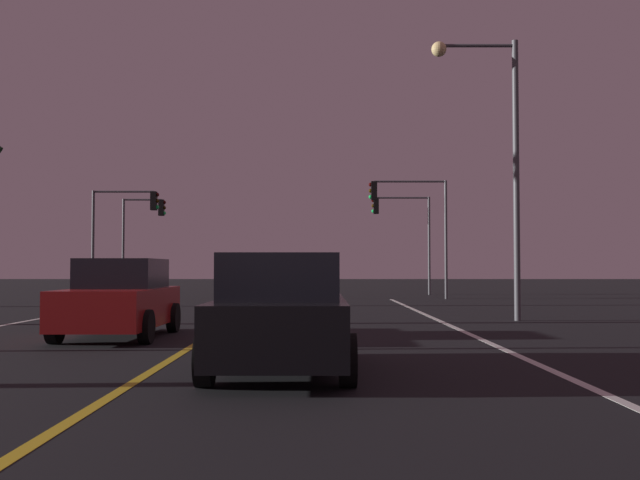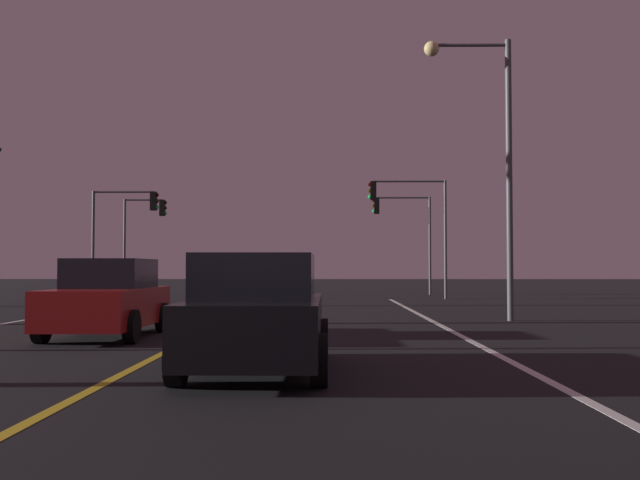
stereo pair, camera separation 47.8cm
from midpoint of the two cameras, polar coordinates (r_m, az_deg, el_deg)
The scene contains 9 objects.
lane_edge_right at distance 14.52m, azimuth 13.35°, elevation -8.02°, with size 0.16×42.20×0.01m, color silver.
lane_center_divider at distance 14.43m, azimuth -10.11°, elevation -8.08°, with size 0.16×42.20×0.01m, color gold.
car_lead_same_lane at distance 10.70m, azimuth -3.54°, elevation -5.79°, with size 2.02×4.30×1.70m.
car_oncoming at distance 16.70m, azimuth -15.21°, elevation -4.41°, with size 2.02×4.30×1.70m.
traffic_light_near_right at distance 36.04m, azimuth 7.21°, elevation 2.28°, with size 3.80×0.36×5.73m.
traffic_light_near_left at distance 37.06m, azimuth -14.40°, elevation 1.64°, with size 3.25×0.36×5.24m.
traffic_light_far_right at distance 41.50m, azimuth 6.67°, elevation 1.40°, with size 3.28×0.36×5.46m.
traffic_light_far_left at distance 42.49m, azimuth -13.04°, elevation 1.20°, with size 2.44×0.36×5.35m.
street_lamp_right_far at distance 21.92m, azimuth 13.47°, elevation 7.43°, with size 2.50×0.44×8.05m.
Camera 2 is at (2.92, 1.00, 1.50)m, focal length 41.60 mm.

